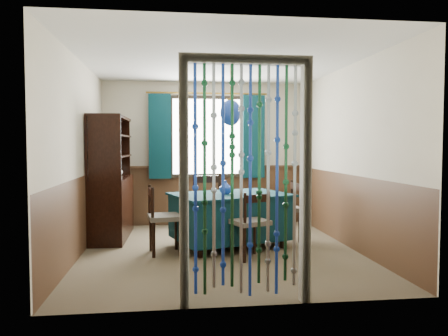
{
  "coord_description": "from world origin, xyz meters",
  "views": [
    {
      "loc": [
        -0.66,
        -5.68,
        1.41
      ],
      "look_at": [
        0.09,
        0.27,
        1.09
      ],
      "focal_mm": 35.0,
      "sensor_mm": 36.0,
      "label": 1
    }
  ],
  "objects": [
    {
      "name": "dining_table",
      "position": [
        0.17,
        0.24,
        0.43
      ],
      "size": [
        1.78,
        1.48,
        0.73
      ],
      "rotation": [
        0.0,
        0.0,
        0.32
      ],
      "color": "#0A2D35",
      "rests_on": "floor"
    },
    {
      "name": "sideboard",
      "position": [
        -1.54,
        1.04,
        0.63
      ],
      "size": [
        0.53,
        1.41,
        1.83
      ],
      "rotation": [
        0.0,
        0.0,
        -0.03
      ],
      "color": "black",
      "rests_on": "floor"
    },
    {
      "name": "bowl_shelf",
      "position": [
        -1.48,
        0.7,
        1.28
      ],
      "size": [
        0.27,
        0.27,
        0.06
      ],
      "primitive_type": "imported",
      "rotation": [
        0.0,
        0.0,
        -0.17
      ],
      "color": "beige",
      "rests_on": "sideboard"
    },
    {
      "name": "pendant_lamp",
      "position": [
        0.17,
        0.24,
        1.85
      ],
      "size": [
        0.29,
        0.29,
        0.83
      ],
      "color": "olive",
      "rests_on": "ceiling"
    },
    {
      "name": "vase_sideboard",
      "position": [
        -1.48,
        1.38,
        1.0
      ],
      "size": [
        0.23,
        0.23,
        0.18
      ],
      "primitive_type": "imported",
      "rotation": [
        0.0,
        0.0,
        0.42
      ],
      "color": "beige",
      "rests_on": "sideboard"
    },
    {
      "name": "wainscot_right",
      "position": [
        1.79,
        0.0,
        0.5
      ],
      "size": [
        0.0,
        4.0,
        4.0
      ],
      "primitive_type": "plane",
      "rotation": [
        1.57,
        0.0,
        -1.57
      ],
      "color": "#482D1B",
      "rests_on": "ground"
    },
    {
      "name": "chair_far",
      "position": [
        -0.07,
        0.87,
        0.51
      ],
      "size": [
        0.51,
        0.49,
        0.96
      ],
      "rotation": [
        0.0,
        0.0,
        3.22
      ],
      "color": "black",
      "rests_on": "floor"
    },
    {
      "name": "chair_right",
      "position": [
        1.05,
        0.52,
        0.47
      ],
      "size": [
        0.45,
        0.47,
        0.87
      ],
      "rotation": [
        0.0,
        0.0,
        1.65
      ],
      "color": "black",
      "rests_on": "floor"
    },
    {
      "name": "wall_right",
      "position": [
        1.8,
        0.0,
        1.25
      ],
      "size": [
        0.0,
        4.0,
        4.0
      ],
      "primitive_type": "plane",
      "rotation": [
        1.57,
        0.0,
        -1.57
      ],
      "color": "beige",
      "rests_on": "ground"
    },
    {
      "name": "wainscot_left",
      "position": [
        -1.79,
        0.0,
        0.5
      ],
      "size": [
        0.0,
        4.0,
        4.0
      ],
      "primitive_type": "plane",
      "rotation": [
        1.57,
        0.0,
        1.57
      ],
      "color": "#482D1B",
      "rests_on": "ground"
    },
    {
      "name": "chair_left",
      "position": [
        -0.75,
        -0.05,
        0.47
      ],
      "size": [
        0.47,
        0.49,
        0.88
      ],
      "rotation": [
        0.0,
        0.0,
        -1.43
      ],
      "color": "black",
      "rests_on": "floor"
    },
    {
      "name": "floor",
      "position": [
        0.0,
        0.0,
        0.0
      ],
      "size": [
        4.0,
        4.0,
        0.0
      ],
      "primitive_type": "plane",
      "color": "brown",
      "rests_on": "ground"
    },
    {
      "name": "vase_table",
      "position": [
        0.1,
        0.22,
        0.82
      ],
      "size": [
        0.19,
        0.19,
        0.17
      ],
      "primitive_type": "imported",
      "rotation": [
        0.0,
        0.0,
        0.17
      ],
      "color": "#153696",
      "rests_on": "dining_table"
    },
    {
      "name": "wall_front",
      "position": [
        0.0,
        -2.0,
        1.25
      ],
      "size": [
        3.6,
        0.0,
        3.6
      ],
      "primitive_type": "plane",
      "rotation": [
        -1.57,
        0.0,
        0.0
      ],
      "color": "beige",
      "rests_on": "ground"
    },
    {
      "name": "doorway",
      "position": [
        0.0,
        -1.94,
        1.05
      ],
      "size": [
        1.16,
        0.12,
        2.18
      ],
      "primitive_type": null,
      "color": "silver",
      "rests_on": "ground"
    },
    {
      "name": "ceiling",
      "position": [
        0.0,
        0.0,
        2.5
      ],
      "size": [
        4.0,
        4.0,
        0.0
      ],
      "primitive_type": "plane",
      "rotation": [
        3.14,
        0.0,
        0.0
      ],
      "color": "silver",
      "rests_on": "ground"
    },
    {
      "name": "window",
      "position": [
        0.0,
        1.95,
        1.55
      ],
      "size": [
        1.32,
        0.12,
        1.42
      ],
      "primitive_type": "cube",
      "color": "black",
      "rests_on": "wall_back"
    },
    {
      "name": "wainscot_back",
      "position": [
        0.0,
        1.99,
        0.5
      ],
      "size": [
        3.6,
        0.0,
        3.6
      ],
      "primitive_type": "plane",
      "rotation": [
        1.57,
        0.0,
        0.0
      ],
      "color": "#482D1B",
      "rests_on": "ground"
    },
    {
      "name": "wainscot_front",
      "position": [
        0.0,
        -1.99,
        0.5
      ],
      "size": [
        3.6,
        0.0,
        3.6
      ],
      "primitive_type": "plane",
      "rotation": [
        -1.57,
        0.0,
        0.0
      ],
      "color": "#482D1B",
      "rests_on": "ground"
    },
    {
      "name": "chair_near",
      "position": [
        0.33,
        -0.43,
        0.45
      ],
      "size": [
        0.53,
        0.52,
        0.84
      ],
      "rotation": [
        0.0,
        0.0,
        0.36
      ],
      "color": "black",
      "rests_on": "floor"
    },
    {
      "name": "wall_back",
      "position": [
        0.0,
        2.0,
        1.25
      ],
      "size": [
        3.6,
        0.0,
        3.6
      ],
      "primitive_type": "plane",
      "rotation": [
        1.57,
        0.0,
        0.0
      ],
      "color": "beige",
      "rests_on": "ground"
    },
    {
      "name": "wall_left",
      "position": [
        -1.8,
        0.0,
        1.25
      ],
      "size": [
        0.0,
        4.0,
        4.0
      ],
      "primitive_type": "plane",
      "rotation": [
        1.57,
        0.0,
        1.57
      ],
      "color": "beige",
      "rests_on": "ground"
    }
  ]
}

